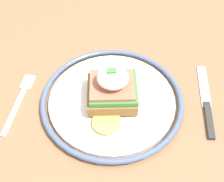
% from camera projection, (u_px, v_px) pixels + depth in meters
% --- Properties ---
extents(dining_table, '(0.99, 0.76, 0.76)m').
position_uv_depth(dining_table, '(116.00, 129.00, 0.71)').
color(dining_table, '#846042').
rests_on(dining_table, ground_plane).
extents(plate, '(0.27, 0.27, 0.02)m').
position_uv_depth(plate, '(112.00, 100.00, 0.60)').
color(plate, white).
rests_on(plate, dining_table).
extents(sandwich, '(0.09, 0.13, 0.08)m').
position_uv_depth(sandwich, '(112.00, 89.00, 0.57)').
color(sandwich, olive).
rests_on(sandwich, plate).
extents(fork, '(0.04, 0.15, 0.00)m').
position_uv_depth(fork, '(20.00, 100.00, 0.60)').
color(fork, silver).
rests_on(fork, dining_table).
extents(knife, '(0.03, 0.18, 0.01)m').
position_uv_depth(knife, '(207.00, 106.00, 0.60)').
color(knife, '#2D2D2D').
rests_on(knife, dining_table).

